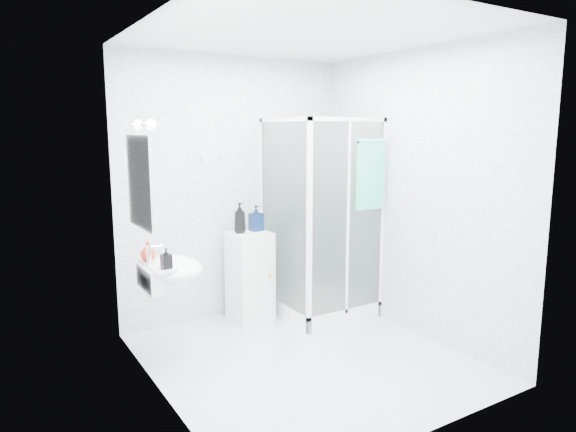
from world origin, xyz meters
TOP-DOWN VIEW (x-y plane):
  - room at (0.00, 0.00)m, footprint 2.40×2.60m
  - shower_enclosure at (0.67, 0.77)m, footprint 0.90×0.95m
  - wall_basin at (-0.99, 0.45)m, footprint 0.46×0.56m
  - mirror at (-1.19, 0.45)m, footprint 0.02×0.60m
  - vanity_lights at (-1.14, 0.45)m, footprint 0.10×0.40m
  - wall_hooks at (-0.25, 1.26)m, footprint 0.23×0.06m
  - storage_cabinet at (0.02, 1.02)m, footprint 0.38×0.40m
  - hand_towel at (0.98, 0.36)m, footprint 0.31×0.05m
  - shampoo_bottle_a at (-0.08, 1.03)m, footprint 0.14×0.14m
  - shampoo_bottle_b at (0.11, 1.05)m, footprint 0.12×0.13m
  - soap_dispenser_orange at (-1.11, 0.57)m, footprint 0.13×0.13m
  - soap_dispenser_black at (-1.06, 0.27)m, footprint 0.08×0.08m

SIDE VIEW (x-z plane):
  - shower_enclosure at x=0.67m, z-range -0.55..1.45m
  - storage_cabinet at x=0.02m, z-range 0.00..0.90m
  - wall_basin at x=-0.99m, z-range 0.62..0.97m
  - soap_dispenser_orange at x=-1.11m, z-range 0.86..1.02m
  - soap_dispenser_black at x=-1.06m, z-range 0.86..1.02m
  - shampoo_bottle_b at x=0.11m, z-range 0.90..1.15m
  - shampoo_bottle_a at x=-0.08m, z-range 0.90..1.19m
  - room at x=0.00m, z-range 0.00..2.60m
  - hand_towel at x=0.98m, z-range 1.15..1.82m
  - mirror at x=-1.19m, z-range 1.15..1.85m
  - wall_hooks at x=-0.25m, z-range 1.60..1.64m
  - vanity_lights at x=-1.14m, z-range 1.88..1.96m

